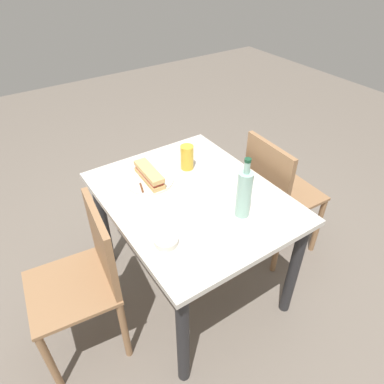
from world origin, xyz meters
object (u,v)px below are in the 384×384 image
dining_table (192,212)px  plate_near (150,181)px  chair_near (276,192)px  knife_near (140,184)px  water_bottle (244,193)px  baguette_sandwich_near (149,175)px  chair_far (87,276)px  olive_bowl (166,241)px  beer_glass (187,157)px

dining_table → plate_near: plate_near is taller
chair_near → plate_near: size_ratio=3.40×
plate_near → knife_near: (-0.01, 0.06, 0.01)m
water_bottle → dining_table: bearing=24.2°
knife_near → baguette_sandwich_near: bearing=-82.3°
chair_far → plate_near: bearing=-64.3°
olive_bowl → chair_far: bearing=56.6°
olive_bowl → beer_glass: bearing=-42.0°
chair_far → olive_bowl: chair_far is taller
olive_bowl → baguette_sandwich_near: bearing=-19.8°
chair_near → beer_glass: size_ratio=6.06×
knife_near → water_bottle: size_ratio=0.55×
baguette_sandwich_near → chair_far: bearing=115.7°
water_bottle → olive_bowl: water_bottle is taller
chair_far → chair_near: same height
chair_far → knife_near: bearing=-62.1°
water_bottle → plate_near: bearing=26.6°
baguette_sandwich_near → beer_glass: beer_glass is taller
chair_near → knife_near: 0.88m
chair_near → baguette_sandwich_near: chair_near is taller
dining_table → olive_bowl: 0.39m
beer_glass → olive_bowl: 0.61m
baguette_sandwich_near → water_bottle: water_bottle is taller
chair_far → knife_near: (0.23, -0.43, 0.24)m
chair_far → baguette_sandwich_near: 0.61m
dining_table → knife_near: (0.22, 0.19, 0.13)m
chair_near → water_bottle: bearing=114.3°
water_bottle → olive_bowl: bearing=85.1°
water_bottle → beer_glass: size_ratio=2.21×
beer_glass → chair_far: bearing=108.0°
chair_near → knife_near: size_ratio=4.97×
knife_near → plate_near: bearing=-82.3°
dining_table → chair_near: size_ratio=1.20×
dining_table → plate_near: size_ratio=4.06×
water_bottle → baguette_sandwich_near: bearing=26.6°
chair_near → water_bottle: size_ratio=2.75×
dining_table → beer_glass: size_ratio=7.25×
dining_table → chair_far: chair_far is taller
chair_near → beer_glass: (0.26, 0.50, 0.29)m
chair_far → beer_glass: chair_far is taller
plate_near → beer_glass: size_ratio=1.79×
baguette_sandwich_near → beer_glass: size_ratio=1.72×
beer_glass → water_bottle: bearing=179.7°
chair_far → plate_near: chair_far is taller
water_bottle → beer_glass: bearing=-0.3°
plate_near → knife_near: knife_near is taller
dining_table → baguette_sandwich_near: 0.31m
beer_glass → plate_near: bearing=90.7°
knife_near → water_bottle: (-0.48, -0.30, 0.11)m
chair_far → beer_glass: size_ratio=6.06×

